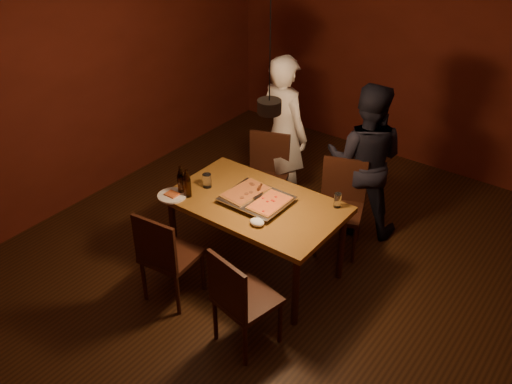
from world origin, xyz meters
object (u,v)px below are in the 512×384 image
Objects in this scene: beer_bottle_a at (181,180)px; pendant_lamp at (269,105)px; beer_bottle_b at (187,183)px; pizza_tray at (257,200)px; diner_white at (284,133)px; chair_near_left at (164,251)px; chair_near_right at (239,294)px; dining_table at (256,209)px; diner_dark at (365,160)px; chair_far_right at (342,197)px; chair_far_left at (267,168)px; plate_slice at (172,195)px.

pendant_lamp reaches higher than beer_bottle_a.
pendant_lamp reaches higher than beer_bottle_b.
diner_white is at bearing 117.12° from pizza_tray.
chair_near_left is 0.98× the size of chair_near_right.
diner_dark reaches higher than dining_table.
pizza_tray is 2.09× the size of beer_bottle_b.
chair_far_right is 0.49× the size of pendant_lamp.
chair_far_left is 0.98× the size of pizza_tray.
diner_dark reaches higher than chair_far_left.
plate_slice is at bearing 35.81° from diner_dark.
beer_bottle_b reaches higher than dining_table.
dining_table is 2.73× the size of pizza_tray.
dining_table is 0.96m from chair_near_right.
beer_bottle_b is at bearing -149.50° from pizza_tray.
chair_far_left reaches higher than pizza_tray.
chair_far_left is 1.09× the size of chair_near_right.
beer_bottle_b is at bearing 99.38° from diner_white.
chair_far_left is 1.00× the size of chair_far_right.
beer_bottle_b is at bearing 37.10° from diner_dark.
dining_table is 3.09× the size of chair_near_left.
chair_near_right is (0.94, -1.66, 0.00)m from chair_far_left.
diner_dark is (0.97, 1.46, -0.10)m from beer_bottle_b.
chair_near_right is at bearing 98.75° from chair_far_left.
beer_bottle_a reaches higher than chair_far_right.
chair_far_left reaches higher than dining_table.
dining_table is at bearing 130.38° from chair_near_right.
chair_far_right is 1.53m from beer_bottle_a.
dining_table is 0.96× the size of diner_dark.
chair_near_left is 0.82m from chair_near_right.
beer_bottle_a is 0.16m from plate_slice.
chair_near_right is at bearing -61.14° from dining_table.
chair_far_left and chair_far_right have the same top height.
pizza_tray is at bearing -30.94° from dining_table.
chair_far_right is 0.33× the size of diner_white.
diner_white reaches higher than beer_bottle_a.
diner_white reaches higher than chair_near_left.
diner_white is at bearing 83.76° from plate_slice.
beer_bottle_a reaches higher than chair_near_left.
chair_near_right is 2.02m from diner_dark.
plate_slice is 1.88m from diner_dark.
dining_table is 1.12m from pendant_lamp.
beer_bottle_b is 1.41m from diner_white.
pizza_tray is at bearing 129.98° from chair_near_right.
beer_bottle_a is (-1.02, -1.08, 0.34)m from chair_far_right.
pendant_lamp is (0.71, -1.27, 0.93)m from diner_white.
diner_dark is at bearing 55.07° from plate_slice.
plate_slice is at bearing -147.34° from pizza_tray.
chair_far_left is 1.17m from beer_bottle_b.
dining_table is at bearing 147.74° from pendant_lamp.
chair_near_left is at bearing 43.33° from chair_far_right.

